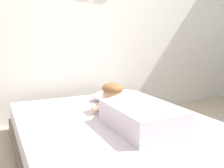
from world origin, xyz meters
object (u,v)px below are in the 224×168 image
at_px(pillow, 114,95).
at_px(person_lying, 132,111).
at_px(bed, 117,139).
at_px(coffee_cup, 121,104).
at_px(cell_phone, 159,123).

xyz_separation_m(pillow, person_lying, (-0.21, -0.76, 0.05)).
xyz_separation_m(bed, person_lying, (0.08, -0.10, 0.26)).
bearing_deg(coffee_cup, cell_phone, -83.95).
bearing_deg(bed, pillow, 66.00).
bearing_deg(pillow, cell_phone, -91.79).
bearing_deg(person_lying, bed, 128.13).
height_order(pillow, coffee_cup, pillow).
distance_m(pillow, person_lying, 0.79).
bearing_deg(person_lying, cell_phone, -29.96).
distance_m(bed, cell_phone, 0.37).
distance_m(pillow, cell_phone, 0.87).
bearing_deg(pillow, person_lying, -105.41).
height_order(bed, cell_phone, cell_phone).
xyz_separation_m(bed, pillow, (0.29, 0.66, 0.21)).
relative_size(bed, person_lying, 2.23).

